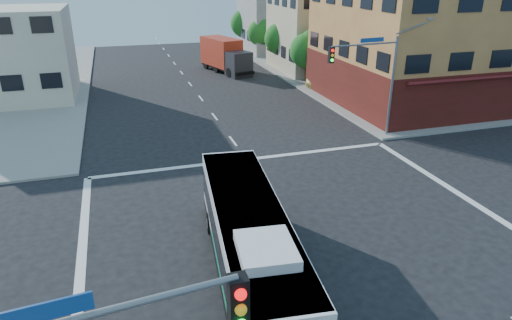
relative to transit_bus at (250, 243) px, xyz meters
name	(u,v)px	position (x,y,z in m)	size (l,w,h in m)	color
ground	(306,238)	(3.22, 2.12, -1.67)	(120.00, 120.00, 0.00)	black
sidewalk_ne	(446,59)	(38.22, 37.12, -1.59)	(50.00, 50.00, 0.15)	gray
corner_building_ne	(438,34)	(23.21, 20.60, 4.22)	(18.10, 15.44, 14.00)	#CB8A48
building_east_near	(328,30)	(20.20, 36.10, 2.84)	(12.06, 10.06, 9.00)	#B3A989
building_east_far	(286,15)	(20.20, 50.10, 3.34)	(12.06, 10.06, 10.00)	gray
building_west	(0,55)	(-13.79, 32.10, 2.34)	(12.06, 10.06, 8.00)	beige
signal_mast_ne	(373,69)	(12.30, 12.74, 3.32)	(7.91, 1.13, 8.07)	slate
street_tree_a	(308,48)	(15.13, 30.04, 1.92)	(3.60, 3.60, 5.53)	#352413
street_tree_b	(282,37)	(15.13, 38.04, 2.09)	(3.80, 3.80, 5.79)	#352413
street_tree_c	(261,31)	(15.13, 46.04, 1.79)	(3.40, 3.40, 5.29)	#352413
street_tree_d	(245,22)	(15.13, 54.04, 2.21)	(4.00, 4.00, 6.03)	#352413
transit_bus	(250,243)	(0.00, 0.00, 0.00)	(3.66, 11.70, 3.41)	black
box_truck	(225,56)	(8.26, 38.01, 0.16)	(4.59, 8.68, 3.76)	#2A292E
parked_car	(325,84)	(15.30, 25.97, -0.92)	(1.75, 4.36, 1.49)	#C9B552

